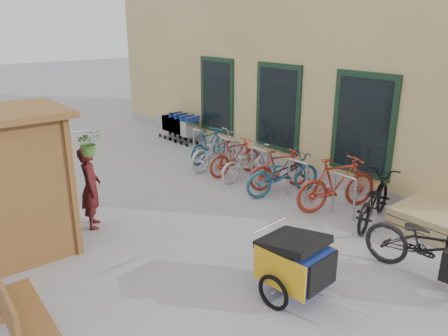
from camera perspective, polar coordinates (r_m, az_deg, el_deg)
ground at (r=7.44m, az=4.38°, el=-10.99°), size 80.00×80.00×0.00m
building at (r=14.31m, az=11.67°, el=17.49°), size 6.07×13.00×7.00m
bike_rack at (r=10.29m, az=4.62°, el=0.68°), size 0.05×5.35×0.86m
pallet_stack at (r=8.87m, az=25.29°, el=-6.23°), size 1.00×1.20×0.40m
bench at (r=5.83m, az=-25.38°, el=-16.59°), size 0.49×1.47×0.92m
shopping_carts at (r=14.17m, az=-6.09°, el=5.71°), size 0.52×1.76×0.94m
child_trailer at (r=6.22m, az=9.27°, el=-11.94°), size 0.99×1.64×0.95m
cargo_bike at (r=7.17m, az=25.83°, el=-9.35°), size 0.97×2.11×1.07m
person_kiosk at (r=8.38m, az=-17.03°, el=-2.47°), size 0.57×0.67×1.55m
bike_0 at (r=8.71m, az=18.96°, el=-3.91°), size 1.94×1.16×0.96m
bike_1 at (r=9.11m, az=14.56°, el=-1.99°), size 1.93×1.08×1.12m
bike_2 at (r=9.73m, az=7.69°, el=-0.75°), size 1.91×1.08×0.95m
bike_3 at (r=10.07m, az=7.34°, el=-0.15°), size 1.60×0.91×0.92m
bike_4 at (r=10.61m, az=3.06°, el=0.77°), size 1.64×0.60×0.86m
bike_5 at (r=10.88m, az=1.48°, el=1.47°), size 1.58×0.53×0.94m
bike_6 at (r=11.39m, az=-0.85°, el=2.34°), size 1.90×0.82×0.97m
bike_7 at (r=11.97m, az=-1.97°, el=3.00°), size 1.59×0.80×0.92m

